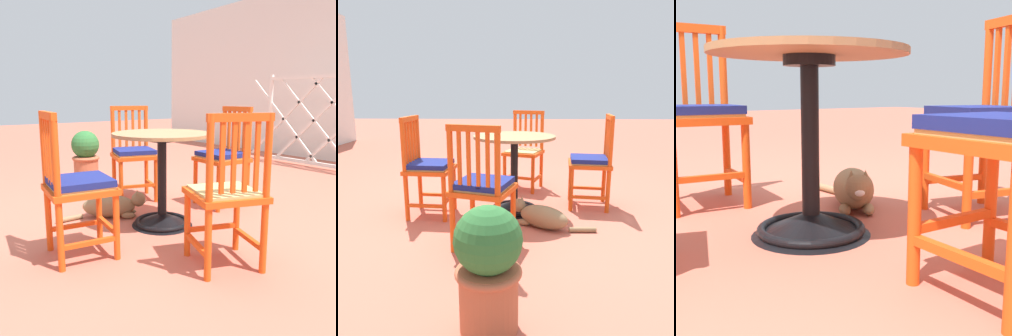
% 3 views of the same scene
% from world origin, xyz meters
% --- Properties ---
extents(ground_plane, '(24.00, 24.00, 0.00)m').
position_xyz_m(ground_plane, '(0.00, 0.00, 0.00)').
color(ground_plane, '#BC604C').
extents(cafe_table, '(0.76, 0.76, 0.73)m').
position_xyz_m(cafe_table, '(0.09, -0.07, 0.28)').
color(cafe_table, black).
rests_on(cafe_table, ground_plane).
extents(orange_chair_facing_out, '(0.45, 0.45, 0.91)m').
position_xyz_m(orange_chair_facing_out, '(0.25, -0.82, 0.45)').
color(orange_chair_facing_out, '#E04C14').
rests_on(orange_chair_facing_out, ground_plane).
extents(orange_chair_by_planter, '(0.51, 0.51, 0.91)m').
position_xyz_m(orange_chair_by_planter, '(0.90, -0.18, 0.43)').
color(orange_chair_by_planter, '#E04C14').
rests_on(orange_chair_by_planter, ground_plane).
extents(orange_chair_near_fence, '(0.43, 0.43, 0.91)m').
position_xyz_m(orange_chair_near_fence, '(-0.04, 0.72, 0.45)').
color(orange_chair_near_fence, '#E04C14').
rests_on(orange_chair_near_fence, ground_plane).
extents(orange_chair_tucked_in, '(0.50, 0.50, 0.91)m').
position_xyz_m(orange_chair_tucked_in, '(-0.70, 0.15, 0.45)').
color(orange_chair_tucked_in, '#E04C14').
rests_on(orange_chair_tucked_in, ground_plane).
extents(tabby_cat, '(0.41, 0.70, 0.23)m').
position_xyz_m(tabby_cat, '(-0.31, -0.29, 0.10)').
color(tabby_cat, '#8E704C').
rests_on(tabby_cat, ground_plane).
extents(terracotta_planter, '(0.32, 0.32, 0.62)m').
position_xyz_m(terracotta_planter, '(-1.60, 0.03, 0.33)').
color(terracotta_planter, '#B25B3D').
rests_on(terracotta_planter, ground_plane).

